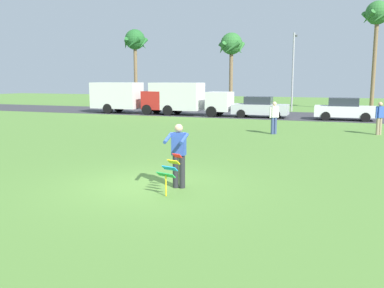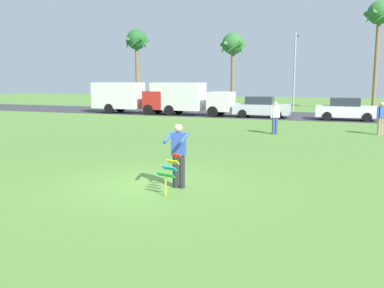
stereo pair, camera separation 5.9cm
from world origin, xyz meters
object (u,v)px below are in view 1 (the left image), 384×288
Objects in this scene: palm_tree_centre_far at (377,18)px; person_walker_near at (380,117)px; parked_car_white at (345,109)px; parked_truck_red_cab at (125,97)px; person_kite_flyer at (179,153)px; parked_truck_white_box at (186,98)px; person_walker_far at (274,117)px; parked_car_silver at (260,107)px; palm_tree_right_near at (231,47)px; palm_tree_left_near at (135,43)px; kite_held at (170,169)px; streetlight_pole at (293,67)px.

person_walker_near is at bearing -91.38° from palm_tree_centre_far.
parked_truck_red_cab is at bearing 180.00° from parked_car_white.
person_kite_flyer is 22.98m from parked_truck_white_box.
person_walker_far is at bearing 87.62° from person_kite_flyer.
parked_car_silver is 9.74m from person_walker_far.
parked_car_white is 7.92m from person_walker_near.
parked_truck_red_cab is 17.11m from person_walker_far.
person_walker_near is (12.52, -16.24, -5.10)m from palm_tree_right_near.
palm_tree_centre_far is at bearing 79.13° from person_kite_flyer.
parked_truck_white_box is 13.40m from palm_tree_left_near.
person_kite_flyer is 0.75m from kite_held.
parked_car_silver is (-2.20, 22.14, 0.11)m from kite_held.
person_walker_far is at bearing -47.11° from parked_truck_white_box.
person_kite_flyer and person_walker_far have the same top height.
palm_tree_left_near is at bearing 176.80° from streetlight_pole.
palm_tree_centre_far is at bearing 36.67° from parked_truck_white_box.
streetlight_pole is at bearing -10.12° from palm_tree_right_near.
kite_held is 0.13× the size of palm_tree_left_near.
streetlight_pole reaches higher than kite_held.
palm_tree_centre_far is (8.32, 10.70, 7.58)m from parked_car_silver.
person_kite_flyer is at bearing -84.27° from parked_car_silver.
palm_tree_left_near reaches higher than person_walker_near.
palm_tree_right_near reaches higher than kite_held.
parked_car_silver is at bearing 105.81° from person_walker_far.
person_walker_far reaches higher than parked_car_silver.
person_kite_flyer is 14.89m from person_walker_near.
parked_truck_red_cab is at bearing 180.00° from parked_car_silver.
palm_tree_centre_far is (6.17, 32.16, 7.40)m from person_kite_flyer.
palm_tree_left_near is at bearing 135.03° from person_walker_far.
palm_tree_right_near is at bearing 50.50° from parked_truck_red_cab.
person_kite_flyer is at bearing -77.24° from palm_tree_right_near.
person_kite_flyer is 29.06m from streetlight_pole.
person_walker_near is (5.73, 13.74, -0.02)m from person_kite_flyer.
streetlight_pole is (-6.87, -3.27, -4.36)m from palm_tree_centre_far.
parked_truck_white_box is at bearing 180.00° from parked_car_white.
person_kite_flyer is 25.52m from parked_truck_red_cab.
parked_car_white is 2.46× the size of person_walker_near.
parked_truck_white_box is 6.08m from parked_car_silver.
parked_truck_red_cab is 0.91× the size of palm_tree_right_near.
streetlight_pole is at bearing 44.71° from parked_truck_white_box.
parked_truck_white_box is 1.59× the size of parked_car_white.
person_kite_flyer is 33.57m from palm_tree_centre_far.
person_walker_far is at bearing 87.94° from kite_held.
parked_truck_red_cab is at bearing 146.78° from person_walker_far.
parked_car_silver is at bearing -0.00° from parked_truck_white_box.
palm_tree_centre_far reaches higher than parked_car_white.
person_walker_far is at bearing -44.97° from palm_tree_left_near.
palm_tree_right_near reaches higher than parked_truck_white_box.
parked_truck_white_box is at bearing -0.01° from parked_truck_red_cab.
person_kite_flyer is at bearing -112.64° from person_walker_near.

